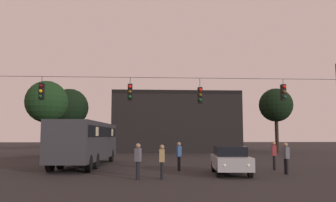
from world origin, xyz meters
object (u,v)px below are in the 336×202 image
(car_near_right, at_px, (230,160))
(tree_behind_building, at_px, (276,105))
(city_bus, at_px, (87,139))
(pedestrian_crossing_right, at_px, (162,160))
(tree_right_far, at_px, (70,108))
(pedestrian_crossing_center, at_px, (286,156))
(pedestrian_trailing, at_px, (179,154))
(pedestrian_crossing_left, at_px, (274,154))
(tree_left_silhouette, at_px, (47,102))
(pedestrian_near_bus, at_px, (138,159))

(car_near_right, relative_size, tree_behind_building, 0.55)
(city_bus, xyz_separation_m, pedestrian_crossing_right, (4.97, -7.55, -0.93))
(tree_right_far, bearing_deg, pedestrian_crossing_center, -56.05)
(city_bus, height_order, pedestrian_trailing, city_bus)
(pedestrian_crossing_left, relative_size, tree_left_silhouette, 0.23)
(pedestrian_trailing, height_order, tree_right_far, tree_right_far)
(pedestrian_crossing_center, bearing_deg, city_bus, 153.31)
(pedestrian_crossing_left, bearing_deg, car_near_right, -146.70)
(city_bus, height_order, pedestrian_crossing_right, city_bus)
(pedestrian_crossing_right, bearing_deg, car_near_right, 25.52)
(pedestrian_crossing_right, bearing_deg, tree_left_silhouette, 120.81)
(car_near_right, xyz_separation_m, pedestrian_trailing, (-2.62, 2.06, 0.18))
(car_near_right, distance_m, tree_left_silhouette, 22.68)
(pedestrian_crossing_right, bearing_deg, tree_right_far, 111.17)
(pedestrian_crossing_left, distance_m, tree_behind_building, 23.61)
(car_near_right, height_order, pedestrian_crossing_left, pedestrian_crossing_left)
(pedestrian_near_bus, bearing_deg, tree_left_silhouette, 117.93)
(pedestrian_crossing_center, relative_size, pedestrian_crossing_right, 1.04)
(pedestrian_crossing_right, distance_m, tree_right_far, 30.14)
(tree_left_silhouette, bearing_deg, car_near_right, -48.26)
(pedestrian_crossing_right, height_order, pedestrian_near_bus, pedestrian_near_bus)
(tree_right_far, bearing_deg, pedestrian_near_bus, -71.02)
(pedestrian_trailing, relative_size, tree_left_silhouette, 0.22)
(city_bus, relative_size, pedestrian_near_bus, 6.45)
(pedestrian_crossing_left, height_order, tree_right_far, tree_right_far)
(car_near_right, height_order, pedestrian_crossing_center, pedestrian_crossing_center)
(city_bus, xyz_separation_m, pedestrian_near_bus, (3.80, -7.64, -0.89))
(pedestrian_crossing_left, height_order, tree_left_silhouette, tree_left_silhouette)
(pedestrian_trailing, distance_m, tree_right_far, 27.11)
(pedestrian_crossing_left, relative_size, pedestrian_near_bus, 1.01)
(city_bus, relative_size, tree_right_far, 1.37)
(car_near_right, bearing_deg, tree_left_silhouette, 131.74)
(pedestrian_near_bus, bearing_deg, car_near_right, 21.06)
(pedestrian_crossing_right, relative_size, pedestrian_near_bus, 0.96)
(city_bus, xyz_separation_m, tree_left_silhouette, (-6.00, 10.83, 3.63))
(tree_left_silhouette, distance_m, tree_behind_building, 27.41)
(pedestrian_near_bus, bearing_deg, pedestrian_crossing_right, 4.78)
(pedestrian_trailing, height_order, tree_behind_building, tree_behind_building)
(pedestrian_crossing_right, height_order, tree_right_far, tree_right_far)
(pedestrian_trailing, bearing_deg, car_near_right, -38.09)
(tree_left_silhouette, bearing_deg, pedestrian_crossing_right, -59.19)
(pedestrian_crossing_left, height_order, tree_behind_building, tree_behind_building)
(pedestrian_trailing, bearing_deg, city_bus, 149.20)
(pedestrian_near_bus, distance_m, tree_right_far, 29.83)
(pedestrian_trailing, bearing_deg, tree_behind_building, 56.42)
(city_bus, xyz_separation_m, tree_right_far, (-5.78, 20.21, 3.83))
(pedestrian_trailing, bearing_deg, tree_right_far, 116.56)
(tree_behind_building, bearing_deg, pedestrian_near_bus, -123.14)
(city_bus, distance_m, tree_right_far, 21.37)
(city_bus, bearing_deg, tree_behind_building, 41.17)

